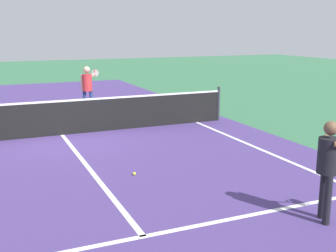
# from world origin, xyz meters

# --- Properties ---
(ground_plane) EXTENTS (60.00, 60.00, 0.00)m
(ground_plane) POSITION_xyz_m (0.00, 0.00, 0.00)
(ground_plane) COLOR #38724C
(court_surface_inbounds) EXTENTS (10.62, 24.40, 0.00)m
(court_surface_inbounds) POSITION_xyz_m (0.00, 0.00, 0.00)
(court_surface_inbounds) COLOR #4C387A
(court_surface_inbounds) RESTS_ON ground_plane
(line_service_near) EXTENTS (8.22, 0.10, 0.01)m
(line_service_near) POSITION_xyz_m (0.00, -6.40, 0.00)
(line_service_near) COLOR white
(line_service_near) RESTS_ON ground_plane
(line_center_service) EXTENTS (0.10, 6.40, 0.01)m
(line_center_service) POSITION_xyz_m (0.00, -3.20, 0.00)
(line_center_service) COLOR white
(line_center_service) RESTS_ON ground_plane
(net) EXTENTS (9.84, 0.09, 1.07)m
(net) POSITION_xyz_m (0.00, 0.00, 0.49)
(net) COLOR #33383D
(net) RESTS_ON ground_plane
(player_near) EXTENTS (0.99, 0.84, 1.53)m
(player_near) POSITION_xyz_m (2.68, -7.02, 0.94)
(player_near) COLOR black
(player_near) RESTS_ON ground_plane
(player_far) EXTENTS (0.79, 1.07, 1.62)m
(player_far) POSITION_xyz_m (1.35, 2.64, 1.01)
(player_far) COLOR navy
(player_far) RESTS_ON ground_plane
(tennis_ball_mid_court) EXTENTS (0.07, 0.07, 0.07)m
(tennis_ball_mid_court) POSITION_xyz_m (0.72, -3.92, 0.03)
(tennis_ball_mid_court) COLOR #CCE033
(tennis_ball_mid_court) RESTS_ON ground_plane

